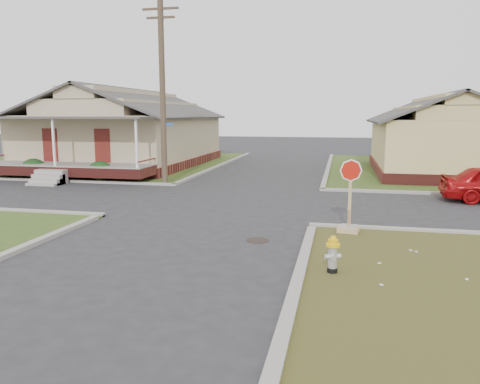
# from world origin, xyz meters

# --- Properties ---
(ground) EXTENTS (120.00, 120.00, 0.00)m
(ground) POSITION_xyz_m (0.00, 0.00, 0.00)
(ground) COLOR #28282A
(ground) RESTS_ON ground
(verge_far_left) EXTENTS (19.00, 19.00, 0.05)m
(verge_far_left) POSITION_xyz_m (-13.00, 18.00, 0.03)
(verge_far_left) COLOR #2F4A1A
(verge_far_left) RESTS_ON ground
(curbs) EXTENTS (80.00, 40.00, 0.12)m
(curbs) POSITION_xyz_m (0.00, 5.00, 0.00)
(curbs) COLOR gray
(curbs) RESTS_ON ground
(manhole) EXTENTS (0.64, 0.64, 0.01)m
(manhole) POSITION_xyz_m (2.20, -0.50, 0.01)
(manhole) COLOR black
(manhole) RESTS_ON ground
(corner_house) EXTENTS (10.10, 15.50, 5.30)m
(corner_house) POSITION_xyz_m (-10.00, 16.68, 2.28)
(corner_house) COLOR maroon
(corner_house) RESTS_ON ground
(side_house_yellow) EXTENTS (7.60, 11.60, 4.70)m
(side_house_yellow) POSITION_xyz_m (10.00, 16.50, 2.19)
(side_house_yellow) COLOR maroon
(side_house_yellow) RESTS_ON ground
(utility_pole) EXTENTS (1.80, 0.28, 9.00)m
(utility_pole) POSITION_xyz_m (-4.20, 8.90, 4.66)
(utility_pole) COLOR #403325
(utility_pole) RESTS_ON ground
(fire_hydrant) EXTENTS (0.31, 0.31, 0.83)m
(fire_hydrant) POSITION_xyz_m (4.29, -2.90, 0.50)
(fire_hydrant) COLOR black
(fire_hydrant) RESTS_ON ground
(stop_sign) EXTENTS (0.61, 0.60, 2.16)m
(stop_sign) POSITION_xyz_m (4.69, 0.86, 0.51)
(stop_sign) COLOR tan
(stop_sign) RESTS_ON ground
(hedge_left) EXTENTS (1.40, 1.15, 1.07)m
(hedge_left) POSITION_xyz_m (-11.96, 9.40, 0.59)
(hedge_left) COLOR #183E16
(hedge_left) RESTS_ON verge_far_left
(hedge_right) EXTENTS (1.38, 1.13, 1.05)m
(hedge_right) POSITION_xyz_m (-7.85, 9.12, 0.58)
(hedge_right) COLOR #183E16
(hedge_right) RESTS_ON verge_far_left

